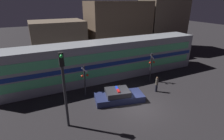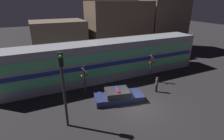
{
  "view_description": "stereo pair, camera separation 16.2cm",
  "coord_description": "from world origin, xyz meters",
  "px_view_note": "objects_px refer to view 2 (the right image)",
  "views": [
    {
      "loc": [
        -7.71,
        -10.66,
        8.67
      ],
      "look_at": [
        -0.51,
        4.45,
        1.98
      ],
      "focal_mm": 28.0,
      "sensor_mm": 36.0,
      "label": 1
    },
    {
      "loc": [
        -7.57,
        -10.73,
        8.67
      ],
      "look_at": [
        -0.51,
        4.45,
        1.98
      ],
      "focal_mm": 28.0,
      "sensor_mm": 36.0,
      "label": 2
    }
  ],
  "objects_px": {
    "train": "(107,60)",
    "pedestrian": "(157,84)",
    "traffic_light_corner": "(63,84)",
    "police_car": "(118,96)",
    "crossing_signal_near": "(151,66)"
  },
  "relations": [
    {
      "from": "crossing_signal_near",
      "to": "train",
      "type": "bearing_deg",
      "value": 141.41
    },
    {
      "from": "traffic_light_corner",
      "to": "pedestrian",
      "type": "bearing_deg",
      "value": 8.68
    },
    {
      "from": "train",
      "to": "police_car",
      "type": "height_order",
      "value": "train"
    },
    {
      "from": "police_car",
      "to": "traffic_light_corner",
      "type": "distance_m",
      "value": 6.02
    },
    {
      "from": "crossing_signal_near",
      "to": "police_car",
      "type": "bearing_deg",
      "value": -157.48
    },
    {
      "from": "train",
      "to": "crossing_signal_near",
      "type": "height_order",
      "value": "train"
    },
    {
      "from": "crossing_signal_near",
      "to": "traffic_light_corner",
      "type": "distance_m",
      "value": 10.91
    },
    {
      "from": "police_car",
      "to": "pedestrian",
      "type": "bearing_deg",
      "value": 10.18
    },
    {
      "from": "police_car",
      "to": "pedestrian",
      "type": "xyz_separation_m",
      "value": [
        4.22,
        -0.14,
        0.39
      ]
    },
    {
      "from": "train",
      "to": "crossing_signal_near",
      "type": "xyz_separation_m",
      "value": [
        4.03,
        -3.21,
        -0.35
      ]
    },
    {
      "from": "train",
      "to": "police_car",
      "type": "xyz_separation_m",
      "value": [
        -1.12,
        -5.35,
        -1.75
      ]
    },
    {
      "from": "train",
      "to": "pedestrian",
      "type": "distance_m",
      "value": 6.45
    },
    {
      "from": "police_car",
      "to": "crossing_signal_near",
      "type": "bearing_deg",
      "value": 34.6
    },
    {
      "from": "train",
      "to": "traffic_light_corner",
      "type": "relative_size",
      "value": 4.23
    },
    {
      "from": "train",
      "to": "crossing_signal_near",
      "type": "distance_m",
      "value": 5.16
    }
  ]
}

